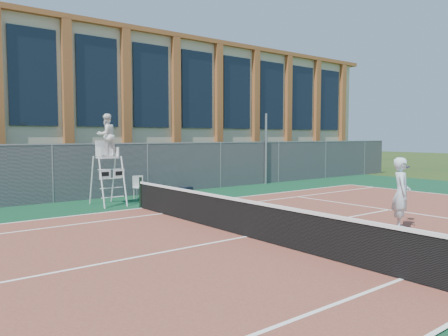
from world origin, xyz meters
TOP-DOWN VIEW (x-y plane):
  - ground at (0.00, 0.00)m, footprint 120.00×120.00m
  - apron at (0.00, 1.00)m, footprint 36.00×20.00m
  - tennis_court at (0.00, 0.00)m, footprint 23.77×10.97m
  - tennis_net at (0.00, 0.00)m, footprint 0.10×11.30m
  - fence at (0.00, 8.80)m, footprint 40.00×0.06m
  - hedge at (0.00, 10.00)m, footprint 40.00×1.40m
  - building at (0.00, 17.95)m, footprint 45.00×10.60m
  - steel_pole at (8.95, 8.70)m, footprint 0.12×0.12m
  - umpire_chair at (-0.59, 7.05)m, footprint 0.94×1.45m
  - plastic_chair at (1.05, 7.80)m, footprint 0.48×0.48m
  - sports_bag_near at (1.81, 8.02)m, footprint 0.85×0.39m
  - sports_bag_far at (3.70, 8.36)m, footprint 0.58×0.26m
  - tennis_player at (3.81, -1.90)m, footprint 1.12×0.87m

SIDE VIEW (x-z plane):
  - ground at x=0.00m, z-range 0.00..0.00m
  - apron at x=0.00m, z-range 0.00..0.01m
  - tennis_court at x=0.00m, z-range 0.01..0.03m
  - sports_bag_far at x=3.70m, z-range 0.01..0.24m
  - sports_bag_near at x=1.81m, z-range 0.01..0.36m
  - tennis_net at x=0.00m, z-range -0.01..1.09m
  - plastic_chair at x=1.05m, z-range 0.09..1.01m
  - tennis_player at x=3.81m, z-range 0.03..1.96m
  - fence at x=0.00m, z-range 0.00..2.20m
  - hedge at x=0.00m, z-range 0.00..2.20m
  - steel_pole at x=8.95m, z-range 0.00..3.72m
  - umpire_chair at x=-0.59m, z-range 0.78..4.15m
  - building at x=0.00m, z-range 0.03..8.26m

